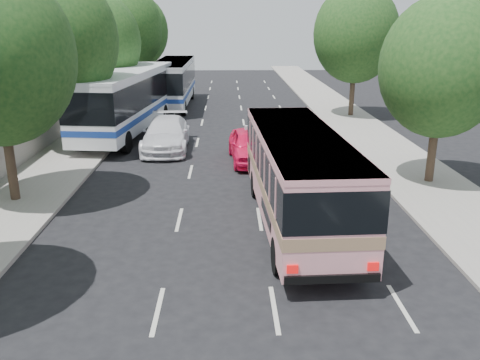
{
  "coord_description": "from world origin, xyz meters",
  "views": [
    {
      "loc": [
        -0.14,
        -13.04,
        6.9
      ],
      "look_at": [
        0.28,
        3.62,
        1.6
      ],
      "focal_mm": 38.0,
      "sensor_mm": 36.0,
      "label": 1
    }
  ],
  "objects_px": {
    "tour_coach_rear": "(174,79)",
    "tour_coach_front": "(127,96)",
    "pink_bus": "(298,169)",
    "white_pickup": "(166,134)",
    "pink_taxi": "(250,145)"
  },
  "relations": [
    {
      "from": "tour_coach_front",
      "to": "tour_coach_rear",
      "type": "relative_size",
      "value": 1.09
    },
    {
      "from": "tour_coach_front",
      "to": "pink_taxi",
      "type": "bearing_deg",
      "value": -35.41
    },
    {
      "from": "white_pickup",
      "to": "tour_coach_front",
      "type": "height_order",
      "value": "tour_coach_front"
    },
    {
      "from": "pink_bus",
      "to": "pink_taxi",
      "type": "bearing_deg",
      "value": 96.07
    },
    {
      "from": "tour_coach_rear",
      "to": "tour_coach_front",
      "type": "bearing_deg",
      "value": -99.15
    },
    {
      "from": "pink_taxi",
      "to": "tour_coach_front",
      "type": "height_order",
      "value": "tour_coach_front"
    },
    {
      "from": "pink_bus",
      "to": "white_pickup",
      "type": "xyz_separation_m",
      "value": [
        -5.76,
        10.97,
        -1.18
      ]
    },
    {
      "from": "white_pickup",
      "to": "pink_bus",
      "type": "bearing_deg",
      "value": -63.5
    },
    {
      "from": "pink_bus",
      "to": "tour_coach_rear",
      "type": "height_order",
      "value": "tour_coach_rear"
    },
    {
      "from": "white_pickup",
      "to": "tour_coach_front",
      "type": "distance_m",
      "value": 5.04
    },
    {
      "from": "pink_taxi",
      "to": "tour_coach_rear",
      "type": "bearing_deg",
      "value": 103.4
    },
    {
      "from": "tour_coach_front",
      "to": "tour_coach_rear",
      "type": "bearing_deg",
      "value": 86.92
    },
    {
      "from": "pink_bus",
      "to": "pink_taxi",
      "type": "distance_m",
      "value": 8.51
    },
    {
      "from": "pink_taxi",
      "to": "white_pickup",
      "type": "xyz_separation_m",
      "value": [
        -4.5,
        2.64,
        0.03
      ]
    },
    {
      "from": "pink_bus",
      "to": "tour_coach_rear",
      "type": "xyz_separation_m",
      "value": [
        -6.75,
        25.57,
        0.18
      ]
    }
  ]
}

